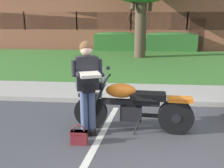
% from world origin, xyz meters
% --- Properties ---
extents(curb_strip, '(60.00, 0.20, 0.12)m').
position_xyz_m(curb_strip, '(0.00, 2.75, 0.06)').
color(curb_strip, '#ADA89E').
rests_on(curb_strip, ground).
extents(concrete_walk, '(60.00, 1.50, 0.08)m').
position_xyz_m(concrete_walk, '(0.00, 3.60, 0.04)').
color(concrete_walk, '#ADA89E').
rests_on(concrete_walk, ground).
extents(grass_lawn, '(60.00, 8.49, 0.06)m').
position_xyz_m(grass_lawn, '(0.00, 8.59, 0.03)').
color(grass_lawn, '#3D752D').
rests_on(grass_lawn, ground).
extents(stall_stripe_0, '(0.66, 4.38, 0.01)m').
position_xyz_m(stall_stripe_0, '(-1.03, 0.20, 0.00)').
color(stall_stripe_0, silver).
rests_on(stall_stripe_0, ground).
extents(motorcycle, '(2.24, 0.82, 1.26)m').
position_xyz_m(motorcycle, '(-0.30, 1.24, 0.49)').
color(motorcycle, black).
rests_on(motorcycle, ground).
extents(rider_person, '(0.55, 0.65, 1.70)m').
position_xyz_m(rider_person, '(-1.17, 1.00, 1.01)').
color(rider_person, black).
rests_on(rider_person, ground).
extents(handbag, '(0.28, 0.13, 0.36)m').
position_xyz_m(handbag, '(-1.26, 0.62, 0.14)').
color(handbag, maroon).
rests_on(handbag, ground).
extents(hedge_left, '(2.89, 0.90, 1.24)m').
position_xyz_m(hedge_left, '(-1.47, 12.82, 0.65)').
color(hedge_left, '#336B2D').
rests_on(hedge_left, ground).
extents(hedge_center_left, '(3.19, 0.90, 1.24)m').
position_xyz_m(hedge_center_left, '(2.03, 12.82, 0.65)').
color(hedge_center_left, '#336B2D').
rests_on(hedge_center_left, ground).
extents(brick_building, '(21.15, 11.08, 3.70)m').
position_xyz_m(brick_building, '(-0.56, 18.44, 1.85)').
color(brick_building, '#93513D').
rests_on(brick_building, ground).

